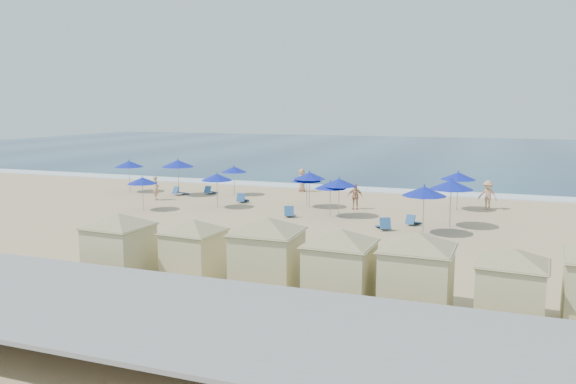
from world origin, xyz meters
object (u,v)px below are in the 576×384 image
(trash_bin, at_px, (261,239))
(umbrella_4, at_px, (234,169))
(beachgoer_3, at_px, (302,180))
(cabana_3, at_px, (340,257))
(cabana_5, at_px, (512,277))
(umbrella_9, at_px, (458,176))
(umbrella_5, at_px, (307,178))
(umbrella_8, at_px, (330,185))
(umbrella_11, at_px, (424,191))
(cabana_1, at_px, (194,242))
(cabana_2, at_px, (267,245))
(umbrella_2, at_px, (178,163))
(umbrella_3, at_px, (217,177))
(beachgoer_2, at_px, (488,195))
(beachgoer_1, at_px, (355,196))
(cabana_4, at_px, (417,262))
(cabana_0, at_px, (119,237))
(umbrella_7, at_px, (309,176))
(umbrella_6, at_px, (339,182))
(umbrella_0, at_px, (129,164))
(beachgoer_0, at_px, (156,188))
(umbrella_1, at_px, (142,181))
(umbrella_10, at_px, (451,185))

(trash_bin, height_order, umbrella_4, umbrella_4)
(umbrella_4, relative_size, beachgoer_3, 1.24)
(cabana_3, bearing_deg, cabana_5, -0.28)
(umbrella_9, bearing_deg, umbrella_5, -165.51)
(trash_bin, bearing_deg, umbrella_8, 79.61)
(umbrella_11, bearing_deg, cabana_1, -123.53)
(cabana_2, height_order, umbrella_2, cabana_2)
(umbrella_3, distance_m, beachgoer_2, 17.12)
(umbrella_9, bearing_deg, cabana_2, -105.67)
(cabana_2, xyz_separation_m, beachgoer_1, (-0.87, 16.65, -0.86))
(trash_bin, height_order, umbrella_3, umbrella_3)
(umbrella_4, xyz_separation_m, umbrella_5, (6.55, -2.97, -0.01))
(cabana_4, distance_m, umbrella_11, 11.26)
(umbrella_2, relative_size, umbrella_4, 1.23)
(cabana_0, bearing_deg, umbrella_7, 83.08)
(umbrella_6, relative_size, beachgoer_2, 1.28)
(umbrella_0, height_order, umbrella_11, umbrella_11)
(cabana_3, bearing_deg, umbrella_11, 83.21)
(umbrella_5, relative_size, umbrella_9, 0.88)
(umbrella_6, bearing_deg, umbrella_2, 164.08)
(cabana_1, xyz_separation_m, cabana_5, (10.93, -0.58, 0.01))
(beachgoer_3, bearing_deg, cabana_1, -172.09)
(umbrella_2, distance_m, beachgoer_0, 2.78)
(cabana_1, height_order, umbrella_3, cabana_1)
(cabana_4, relative_size, umbrella_8, 2.10)
(cabana_1, relative_size, cabana_2, 0.87)
(umbrella_2, height_order, beachgoer_0, umbrella_2)
(cabana_5, bearing_deg, cabana_4, 179.18)
(cabana_0, relative_size, umbrella_9, 1.77)
(cabana_2, xyz_separation_m, beachgoer_0, (-14.61, 15.32, -0.83))
(umbrella_0, bearing_deg, umbrella_5, -6.26)
(umbrella_6, xyz_separation_m, beachgoer_3, (-5.22, 8.57, -1.16))
(cabana_0, xyz_separation_m, cabana_1, (2.75, 0.75, -0.12))
(cabana_1, height_order, umbrella_4, cabana_1)
(cabana_1, distance_m, umbrella_3, 15.23)
(umbrella_5, bearing_deg, cabana_3, -68.14)
(cabana_1, xyz_separation_m, umbrella_0, (-15.54, 17.56, 0.68))
(beachgoer_0, relative_size, beachgoer_3, 0.95)
(umbrella_4, height_order, beachgoer_2, umbrella_4)
(umbrella_0, bearing_deg, beachgoer_2, 3.71)
(trash_bin, xyz_separation_m, beachgoer_2, (9.65, 13.75, 0.54))
(cabana_2, distance_m, umbrella_7, 16.63)
(cabana_5, relative_size, umbrella_5, 1.88)
(cabana_1, relative_size, umbrella_6, 1.72)
(trash_bin, height_order, umbrella_6, umbrella_6)
(beachgoer_3, bearing_deg, umbrella_1, 146.94)
(cabana_2, height_order, beachgoer_3, cabana_2)
(umbrella_0, relative_size, beachgoer_1, 1.51)
(umbrella_5, height_order, umbrella_10, umbrella_10)
(umbrella_1, bearing_deg, umbrella_2, 99.88)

